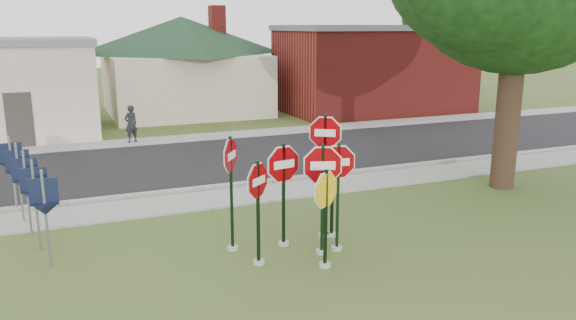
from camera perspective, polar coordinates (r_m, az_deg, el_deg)
name	(u,v)px	position (r m, az deg, el deg)	size (l,w,h in m)	color
ground	(330,274)	(11.13, 4.29, -11.52)	(120.00, 120.00, 0.00)	#385520
sidewalk_near	(242,196)	(15.90, -4.68, -3.65)	(60.00, 1.60, 0.06)	gray
road	(203,162)	(20.08, -8.64, -0.15)	(60.00, 7.00, 0.04)	black
sidewalk_far	(178,139)	(24.19, -11.13, 2.08)	(60.00, 1.60, 0.06)	gray
curb	(232,185)	(16.80, -5.73, -2.58)	(60.00, 0.20, 0.14)	gray
stop_sign_center	(322,184)	(11.57, 3.52, -2.41)	(1.06, 0.37, 2.48)	#A19D95
stop_sign_yellow	(326,208)	(11.01, 3.86, -4.88)	(0.89, 0.49, 2.10)	#A19D95
stop_sign_left	(258,201)	(11.10, -3.07, -4.15)	(0.77, 0.63, 2.24)	#A19D95
stop_sign_right	(338,184)	(11.79, 5.10, -2.39)	(0.95, 0.28, 2.44)	#A19D95
stop_sign_back_right	(325,159)	(12.43, 3.76, 0.08)	(0.84, 0.57, 2.92)	#A19D95
stop_sign_back_left	(283,181)	(12.00, -0.46, -2.15)	(1.08, 0.24, 2.38)	#A19D95
stop_sign_far_right	(333,175)	(12.57, 4.55, -1.57)	(0.50, 1.04, 2.35)	#A19D95
stop_sign_far_left	(231,179)	(11.79, -5.81, -1.91)	(0.60, 0.81, 2.58)	#A19D95
route_sign_row	(26,184)	(13.94, -25.04, -2.25)	(1.43, 4.63, 2.00)	#59595E
building_house	(182,46)	(31.70, -10.69, 11.34)	(11.60, 11.60, 6.20)	beige
building_brick	(374,68)	(32.19, 8.70, 9.23)	(10.20, 6.20, 4.75)	maroon
bg_tree_right	(440,14)	(43.96, 15.19, 14.16)	(5.60, 5.60, 8.40)	black
pedestrian	(131,124)	(23.74, -15.66, 3.56)	(0.55, 0.36, 1.52)	black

